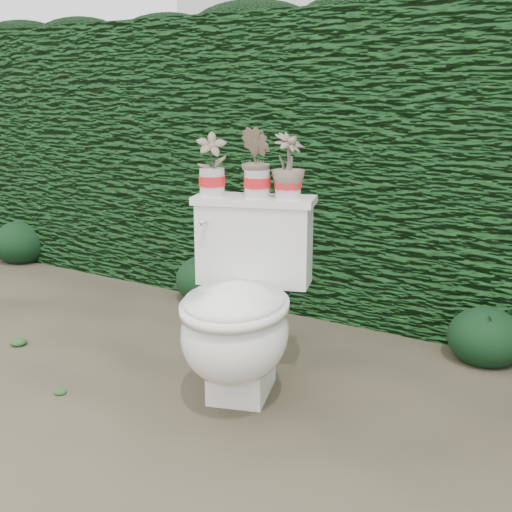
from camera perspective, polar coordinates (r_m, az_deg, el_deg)
The scene contains 9 objects.
ground at distance 2.63m, azimuth -5.29°, elevation -12.66°, with size 60.00×60.00×0.00m, color brown.
hedge at distance 3.76m, azimuth 9.34°, elevation 8.20°, with size 8.00×1.00×1.60m, color #194D19.
toilet at distance 2.53m, azimuth -1.40°, elevation -4.98°, with size 0.65×0.79×0.78m.
potted_plant_left at distance 2.68m, azimuth -3.95°, elevation 8.03°, with size 0.13×0.09×0.24m, color #278034.
potted_plant_center at distance 2.63m, azimuth 0.10°, elevation 8.21°, with size 0.15×0.12×0.27m, color #278034.
potted_plant_right at distance 2.61m, azimuth 2.87°, elevation 7.87°, with size 0.14×0.14×0.24m, color #278034.
liriope_clump_0 at distance 4.95m, azimuth -20.14°, elevation 1.45°, with size 0.40×0.40×0.32m, color #123316.
liriope_clump_1 at distance 3.79m, azimuth -4.36°, elevation -1.67°, with size 0.37×0.37×0.30m, color #123316.
liriope_clump_2 at distance 3.12m, azimuth 19.79°, elevation -6.32°, with size 0.34×0.34×0.27m, color #123316.
Camera 1 is at (1.43, -1.86, 1.19)m, focal length 45.00 mm.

